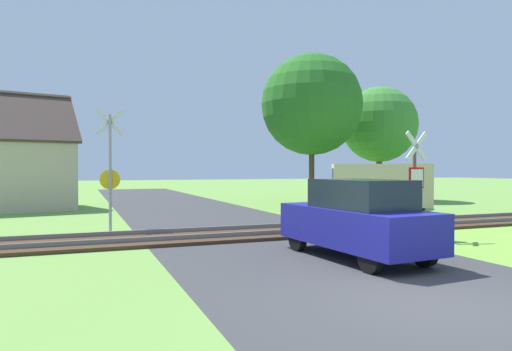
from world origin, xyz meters
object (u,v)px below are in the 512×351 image
at_px(mail_truck, 376,186).
at_px(tree_right, 312,105).
at_px(tree_far, 379,125).
at_px(crossing_sign_far, 110,166).
at_px(parked_car, 357,219).
at_px(stop_sign_near, 415,179).

bearing_deg(mail_truck, tree_right, 29.02).
bearing_deg(tree_right, tree_far, 16.15).
xyz_separation_m(crossing_sign_far, mail_truck, (11.57, 1.96, -0.88)).
height_order(mail_truck, parked_car, mail_truck).
bearing_deg(parked_car, mail_truck, 47.32).
xyz_separation_m(tree_far, mail_truck, (-5.62, -7.41, -3.64)).
xyz_separation_m(stop_sign_near, tree_right, (3.31, 12.44, 3.93)).
relative_size(tree_right, tree_far, 1.16).
bearing_deg(tree_right, crossing_sign_far, -145.93).
xyz_separation_m(tree_right, mail_truck, (0.21, -5.72, -4.42)).
bearing_deg(tree_far, crossing_sign_far, -151.40).
bearing_deg(mail_truck, parked_car, 168.89).
relative_size(tree_right, parked_car, 2.07).
relative_size(stop_sign_near, crossing_sign_far, 0.79).
bearing_deg(tree_right, parked_car, -114.41).
distance_m(tree_right, mail_truck, 7.23).
distance_m(tree_right, parked_car, 16.34).
bearing_deg(tree_right, mail_truck, -87.94).
distance_m(tree_far, parked_car, 20.50).
bearing_deg(mail_truck, tree_far, -10.21).
distance_m(stop_sign_near, crossing_sign_far, 9.36).
height_order(tree_far, parked_car, tree_far).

